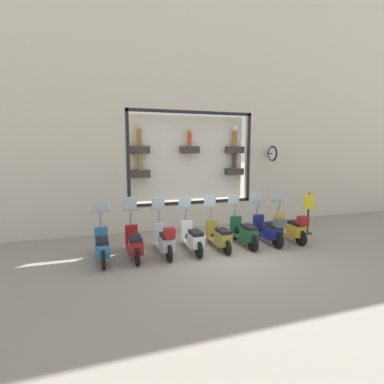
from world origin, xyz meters
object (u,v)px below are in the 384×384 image
at_px(scooter_olive_3, 219,236).
at_px(scooter_white_4, 193,238).
at_px(scooter_red_6, 134,244).
at_px(scooter_teal_7, 102,247).
at_px(scooter_navy_1, 269,230).
at_px(scooter_silver_5, 165,240).
at_px(scooter_green_2, 245,233).
at_px(scooter_yellow_0, 292,228).
at_px(shop_sign_post, 308,212).

bearing_deg(scooter_olive_3, scooter_white_4, 89.77).
bearing_deg(scooter_olive_3, scooter_red_6, 89.85).
xyz_separation_m(scooter_red_6, scooter_teal_7, (-0.00, 0.88, 0.00)).
xyz_separation_m(scooter_navy_1, scooter_olive_3, (0.05, 1.76, -0.07)).
bearing_deg(scooter_teal_7, scooter_silver_5, -92.11).
distance_m(scooter_green_2, scooter_teal_7, 4.40).
relative_size(scooter_olive_3, scooter_teal_7, 0.99).
bearing_deg(scooter_teal_7, scooter_navy_1, -90.61).
xyz_separation_m(scooter_yellow_0, scooter_red_6, (0.06, 5.29, -0.04)).
xyz_separation_m(scooter_olive_3, scooter_white_4, (0.00, 0.88, 0.01)).
relative_size(scooter_navy_1, scooter_teal_7, 1.00).
xyz_separation_m(scooter_yellow_0, shop_sign_post, (0.62, -1.17, 0.34)).
xyz_separation_m(scooter_navy_1, scooter_silver_5, (-0.01, 3.52, -0.02)).
relative_size(scooter_yellow_0, scooter_white_4, 1.00).
height_order(scooter_navy_1, scooter_red_6, scooter_red_6).
xyz_separation_m(scooter_navy_1, scooter_red_6, (0.06, 4.40, -0.05)).
distance_m(scooter_teal_7, shop_sign_post, 7.36).
bearing_deg(scooter_red_6, scooter_green_2, -89.99).
relative_size(scooter_green_2, scooter_white_4, 1.01).
xyz_separation_m(scooter_green_2, scooter_white_4, (-0.00, 1.76, -0.02)).
distance_m(scooter_olive_3, scooter_red_6, 2.64).
relative_size(scooter_white_4, scooter_red_6, 1.00).
bearing_deg(scooter_teal_7, scooter_green_2, -89.98).
relative_size(scooter_red_6, scooter_teal_7, 1.00).
height_order(scooter_yellow_0, scooter_olive_3, scooter_yellow_0).
xyz_separation_m(scooter_silver_5, shop_sign_post, (0.62, -5.57, 0.35)).
height_order(scooter_red_6, scooter_teal_7, scooter_red_6).
bearing_deg(shop_sign_post, scooter_white_4, 96.81).
bearing_deg(scooter_green_2, scooter_yellow_0, -91.98).
xyz_separation_m(scooter_yellow_0, scooter_white_4, (0.06, 3.52, -0.05)).
bearing_deg(scooter_green_2, shop_sign_post, -79.24).
bearing_deg(scooter_white_4, scooter_silver_5, 94.04).
bearing_deg(scooter_navy_1, scooter_red_6, 89.26).
relative_size(scooter_olive_3, scooter_white_4, 0.99).
distance_m(scooter_white_4, scooter_silver_5, 0.88).
xyz_separation_m(scooter_yellow_0, scooter_teal_7, (0.06, 6.17, -0.04)).
distance_m(scooter_navy_1, scooter_olive_3, 1.76).
distance_m(scooter_yellow_0, scooter_green_2, 1.76).
bearing_deg(scooter_olive_3, scooter_teal_7, 89.90).
height_order(scooter_navy_1, scooter_white_4, scooter_navy_1).
bearing_deg(scooter_white_4, scooter_teal_7, 89.94).
relative_size(scooter_green_2, scooter_olive_3, 1.01).
relative_size(scooter_white_4, shop_sign_post, 1.17).
relative_size(scooter_yellow_0, scooter_navy_1, 1.00).
bearing_deg(scooter_red_6, scooter_yellow_0, -90.66).
height_order(scooter_olive_3, shop_sign_post, scooter_olive_3).
relative_size(scooter_silver_5, scooter_teal_7, 1.00).
distance_m(scooter_yellow_0, scooter_olive_3, 2.64).
xyz_separation_m(scooter_olive_3, scooter_red_6, (0.01, 2.64, 0.02)).
bearing_deg(scooter_green_2, scooter_red_6, 90.01).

